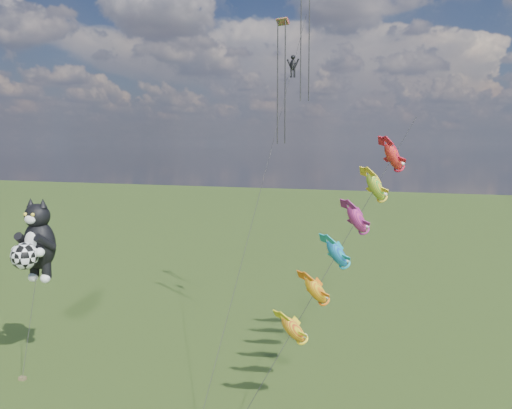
% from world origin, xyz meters
% --- Properties ---
extents(cat_kite_rig, '(2.61, 4.20, 10.86)m').
position_xyz_m(cat_kite_rig, '(-0.11, 4.54, 8.06)').
color(cat_kite_rig, brown).
rests_on(cat_kite_rig, ground).
extents(fish_windsock_rig, '(7.14, 14.38, 16.08)m').
position_xyz_m(fish_windsock_rig, '(19.33, 7.78, 9.03)').
color(fish_windsock_rig, brown).
rests_on(fish_windsock_rig, ground).
extents(parafoil_rig, '(1.82, 17.57, 27.14)m').
position_xyz_m(parafoil_rig, '(13.62, 15.30, 20.33)').
color(parafoil_rig, brown).
rests_on(parafoil_rig, ground).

